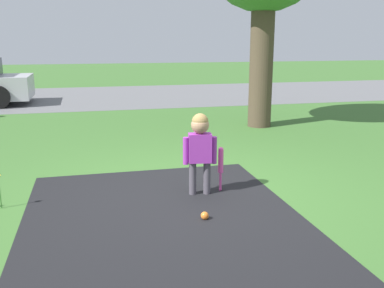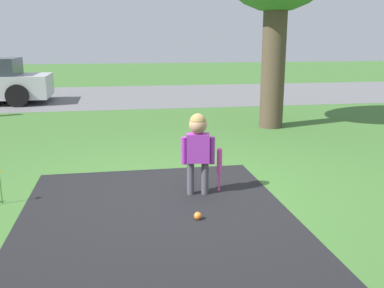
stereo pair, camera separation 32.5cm
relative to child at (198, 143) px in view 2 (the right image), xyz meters
name	(u,v)px [view 2 (the right image)]	position (x,y,z in m)	size (l,w,h in m)	color
ground_plane	(189,192)	(-0.09, 0.09, -0.64)	(60.00, 60.00, 0.00)	#3D6B2D
street_strip	(142,95)	(-0.09, 9.59, -0.63)	(40.00, 6.00, 0.01)	slate
child	(198,143)	(0.00, 0.00, 0.00)	(0.40, 0.21, 0.98)	#4C4751
baseball_bat	(219,163)	(0.28, 0.06, -0.28)	(0.06, 0.06, 0.55)	#E54CA5
sports_ball	(198,216)	(-0.14, -0.74, -0.59)	(0.08, 0.08, 0.08)	orange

